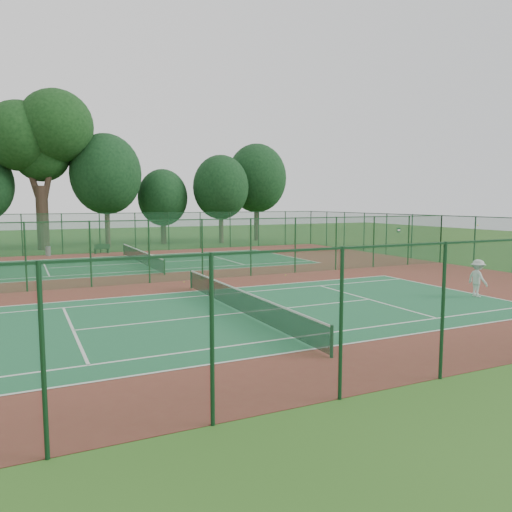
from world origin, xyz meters
The scene contains 18 objects.
ground centered at (0.00, 0.00, 0.00)m, with size 120.00×120.00×0.00m, color #2B561A.
red_pad centered at (0.00, 0.00, 0.01)m, with size 40.00×36.00×0.01m, color maroon.
court_near centered at (0.00, -9.00, 0.01)m, with size 23.77×10.97×0.01m, color #20653F.
court_far centered at (0.00, 9.00, 0.01)m, with size 23.77×10.97×0.01m, color #1C5A34.
fence_north centered at (0.00, 18.00, 1.76)m, with size 40.00×0.09×3.50m.
fence_south centered at (0.00, -18.00, 1.76)m, with size 40.00×0.09×3.50m.
fence_east centered at (20.00, 0.00, 1.76)m, with size 0.09×36.00×3.50m.
fence_divider centered at (0.00, 0.00, 1.76)m, with size 40.00×0.09×3.50m.
tennis_net_near centered at (0.00, -9.00, 0.54)m, with size 0.10×12.90×0.97m.
tennis_net_far centered at (0.00, 9.00, 0.54)m, with size 0.10×12.90×0.97m.
player_near centered at (11.38, -10.68, 0.90)m, with size 1.14×0.65×1.76m, color silver.
trash_bin centered at (-5.81, 17.28, 0.40)m, with size 0.44×0.44×0.78m, color slate.
bench centered at (-1.52, 17.27, 0.44)m, with size 1.41×0.66×0.84m.
stray_ball_a centered at (1.27, -0.34, 0.04)m, with size 0.07×0.07×0.07m, color #EFF338.
stray_ball_b centered at (6.57, -0.79, 0.05)m, with size 0.07×0.07×0.07m, color gold.
stray_ball_c centered at (0.23, -0.62, 0.04)m, with size 0.06×0.06×0.06m, color yellow.
big_tree centered at (-5.75, 23.45, 10.43)m, with size 9.59×7.02×14.73m.
evergreen_row centered at (0.50, 24.25, 0.00)m, with size 39.00×5.00×12.00m, color black, non-canonical shape.
Camera 1 is at (-7.97, -27.03, 4.48)m, focal length 35.00 mm.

